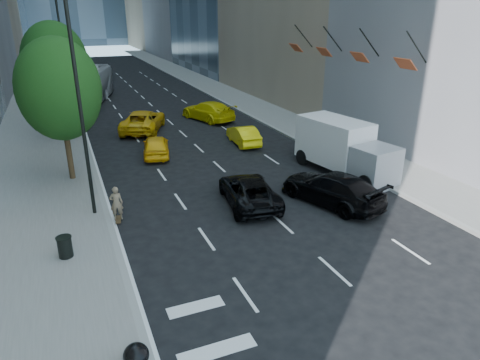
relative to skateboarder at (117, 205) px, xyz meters
name	(u,v)px	position (x,y,z in m)	size (l,w,h in m)	color
ground	(261,228)	(5.60, -3.00, -0.77)	(160.00, 160.00, 0.00)	black
sidewalk_left	(42,108)	(-3.40, 27.00, -0.70)	(6.00, 120.00, 0.15)	slate
sidewalk_right	(227,94)	(15.60, 27.00, -0.70)	(4.00, 120.00, 0.15)	slate
lamp_near	(82,87)	(-0.72, 1.00, 5.04)	(2.13, 0.22, 10.00)	black
lamp_far	(66,51)	(-0.72, 19.00, 5.04)	(2.13, 0.22, 10.00)	black
tree_near	(59,90)	(-1.60, 6.00, 4.20)	(4.20, 4.20, 7.46)	black
tree_mid	(55,62)	(-1.60, 16.00, 4.54)	(4.50, 4.50, 7.99)	black
tree_far	(54,56)	(-1.60, 29.00, 3.85)	(3.90, 3.90, 6.92)	black
traffic_signal	(61,53)	(-0.80, 37.00, 3.46)	(2.48, 0.53, 5.20)	black
facade_flags	(343,51)	(16.24, 7.00, 5.41)	(1.85, 13.30, 2.05)	black
skateboarder	(117,205)	(0.00, 0.00, 0.00)	(0.57, 0.37, 1.55)	#78644B
black_sedan_lincoln	(249,191)	(6.10, -0.51, -0.11)	(2.22, 4.81, 1.34)	black
black_sedan_mercedes	(332,188)	(9.80, -2.00, 0.00)	(2.17, 5.35, 1.55)	black
taxi_a	(156,146)	(3.60, 8.50, -0.11)	(1.58, 3.93, 1.34)	#FAB50D
taxi_b	(243,135)	(9.80, 8.78, -0.13)	(1.36, 3.91, 1.29)	yellow
taxi_c	(143,121)	(4.02, 15.00, 0.03)	(2.68, 5.80, 1.61)	#D59E0B
taxi_d	(208,111)	(9.80, 16.45, 0.02)	(2.23, 5.49, 1.59)	yellow
city_bus	(85,87)	(0.80, 27.39, 0.95)	(2.90, 12.39, 3.45)	silver
box_truck	(344,148)	(12.75, 1.28, 0.74)	(3.21, 6.49, 2.97)	silver
trash_can	(65,247)	(-2.23, -2.49, -0.23)	(0.52, 0.52, 0.78)	black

